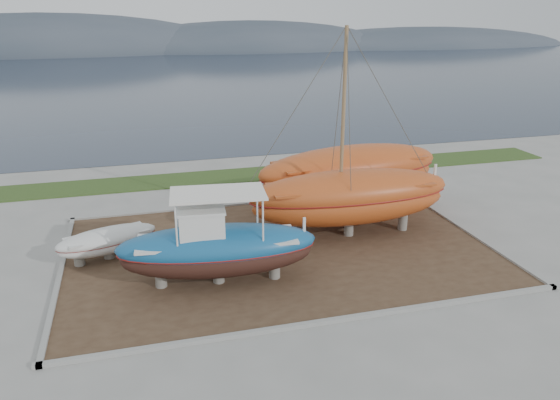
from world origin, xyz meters
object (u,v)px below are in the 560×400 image
object	(u,v)px
blue_caique	(217,238)
white_dinghy	(108,244)
orange_sailboat	(353,137)
orange_bare_hull	(350,179)

from	to	relation	value
blue_caique	white_dinghy	xyz separation A→B (m)	(-4.15, 3.38, -1.19)
white_dinghy	orange_sailboat	world-z (taller)	orange_sailboat
blue_caique	orange_bare_hull	world-z (taller)	blue_caique
blue_caique	orange_bare_hull	distance (m)	10.02
blue_caique	orange_sailboat	xyz separation A→B (m)	(6.60, 2.98, 2.86)
white_dinghy	orange_bare_hull	size ratio (longest dim) A/B	0.42
blue_caique	orange_bare_hull	xyz separation A→B (m)	(7.91, 6.16, -0.17)
orange_bare_hull	orange_sailboat	bearing A→B (deg)	-120.05
white_dinghy	orange_bare_hull	xyz separation A→B (m)	(12.06, 2.78, 1.03)
blue_caique	white_dinghy	size ratio (longest dim) A/B	1.79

